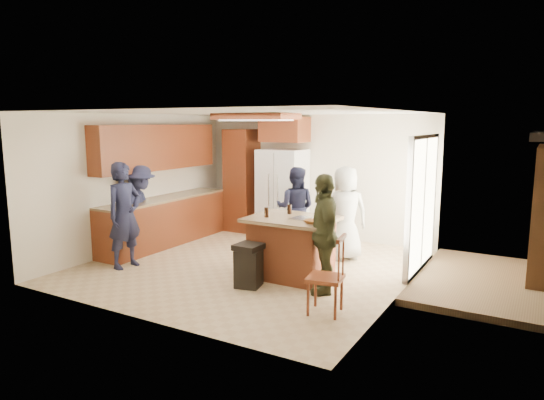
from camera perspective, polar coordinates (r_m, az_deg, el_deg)
The scene contains 12 objects.
person_front_left at distance 8.19m, azimuth -16.96°, elevation -1.72°, with size 0.63×0.46×1.73m, color #181A31.
person_behind_left at distance 9.04m, azimuth 2.77°, elevation -0.94°, with size 0.75×0.46×1.54m, color #181B31.
person_behind_right at distance 8.37m, azimuth 8.57°, elevation -1.54°, with size 0.79×0.52×1.62m, color #989990.
person_side_right at distance 6.72m, azimuth 6.11°, elevation -3.96°, with size 0.98×0.50×1.67m, color #3B3E24.
person_counter at distance 9.06m, azimuth -15.24°, elevation -1.03°, with size 1.03×0.48×1.60m, color #1B1D36.
left_cabinetry at distance 9.53m, azimuth -12.78°, elevation 0.52°, with size 0.64×3.00×2.30m.
back_wall_units at distance 10.36m, azimuth -2.35°, elevation 3.78°, with size 1.80×0.60×2.45m.
refrigerator at distance 9.95m, azimuth 1.24°, elevation 0.78°, with size 0.90×0.76×1.80m.
kitchen_island at distance 7.41m, azimuth 2.31°, elevation -5.51°, with size 1.28×1.03×0.93m.
island_items at distance 7.13m, azimuth 3.69°, elevation -2.06°, with size 0.93×0.63×0.15m.
trash_bin at distance 7.03m, azimuth -2.77°, elevation -7.66°, with size 0.40×0.40×0.63m.
spindle_chair at distance 6.08m, azimuth 6.49°, elevation -9.11°, with size 0.48×0.48×0.99m.
Camera 1 is at (4.15, -6.53, 2.36)m, focal length 32.00 mm.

